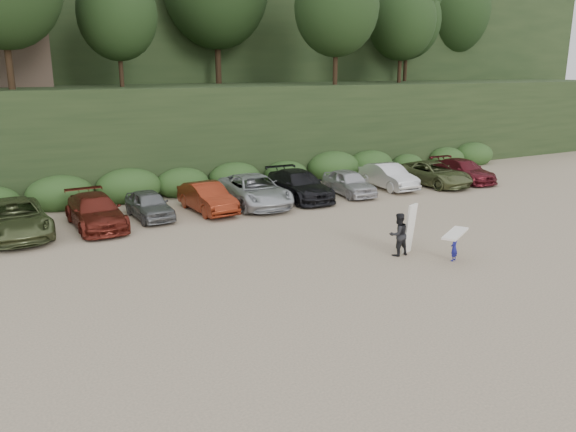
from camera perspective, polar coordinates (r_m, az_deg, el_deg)
ground at (r=21.47m, az=7.83°, el=-4.60°), size 120.00×120.00×0.00m
hillside_backdrop at (r=53.67m, az=-16.50°, el=18.62°), size 90.00×41.50×28.00m
parked_cars at (r=29.33m, az=-4.99°, el=2.25°), size 33.99×6.11×1.59m
child_surfer at (r=22.03m, az=16.57°, el=-2.50°), size 1.88×1.40×1.12m
adult_surfer at (r=22.16m, az=11.25°, el=-1.79°), size 1.29×0.64×2.00m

